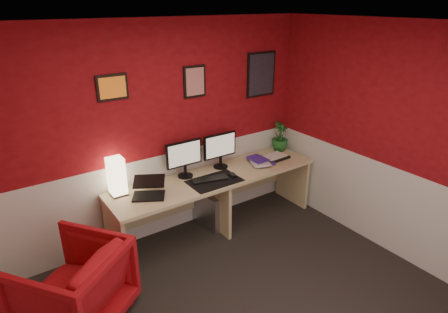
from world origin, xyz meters
The scene contains 23 objects.
ceiling centered at (0.00, 0.00, 2.50)m, with size 4.00×3.50×0.01m, color white.
wall_back centered at (0.00, 1.75, 1.25)m, with size 4.00×0.01×2.50m, color maroon.
wall_right centered at (2.00, 0.00, 1.25)m, with size 0.01×3.50×2.50m, color maroon.
wainscot_back centered at (0.00, 1.75, 0.50)m, with size 4.00×0.01×1.00m, color silver.
wainscot_right centered at (2.00, 0.00, 0.50)m, with size 0.01×3.50×1.00m, color silver.
desk centered at (0.62, 1.41, 0.36)m, with size 2.60×0.65×0.73m, color #D0BE85.
shoji_lamp centered at (-0.49, 1.61, 0.93)m, with size 0.16×0.16×0.40m, color #FFE5B2.
laptop centered at (-0.25, 1.38, 0.84)m, with size 0.33×0.23×0.22m, color black.
monitor_left centered at (0.32, 1.59, 1.02)m, with size 0.45×0.06×0.58m, color black.
monitor_right centered at (0.81, 1.58, 1.02)m, with size 0.45×0.06×0.58m, color black.
desk_mat centered at (0.53, 1.29, 0.73)m, with size 0.60×0.38×0.01m, color black.
keyboard centered at (0.50, 1.35, 0.74)m, with size 0.42×0.14×0.02m, color black.
mouse centered at (0.77, 1.27, 0.75)m, with size 0.06×0.10×0.03m, color black.
book_bottom centered at (1.20, 1.42, 0.75)m, with size 0.24×0.32×0.03m, color #3C2094.
book_middle centered at (1.15, 1.40, 0.77)m, with size 0.22×0.30×0.02m, color silver.
book_top centered at (1.16, 1.41, 0.79)m, with size 0.19×0.26×0.02m, color #3C2094.
zen_tray centered at (1.55, 1.41, 0.74)m, with size 0.35×0.25×0.03m, color black.
potted_plant centered at (1.80, 1.60, 0.93)m, with size 0.22×0.22×0.40m, color #19591E.
pc_tower centered at (0.60, 1.52, 0.23)m, with size 0.20×0.45×0.45m, color #99999E.
armchair centered at (-1.21, 0.88, 0.38)m, with size 0.81×0.83×0.76m, color red.
art_left centered at (-0.39, 1.74, 1.85)m, with size 0.32×0.02×0.26m, color orange.
art_center centered at (0.56, 1.74, 1.80)m, with size 0.28×0.02×0.36m, color red.
art_right centered at (1.54, 1.74, 1.78)m, with size 0.44×0.02×0.56m, color black.
Camera 1 is at (-1.60, -1.98, 2.66)m, focal length 30.39 mm.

